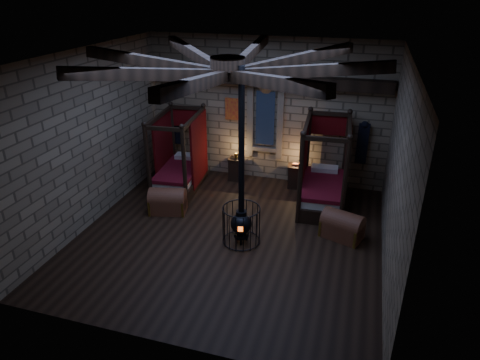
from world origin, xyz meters
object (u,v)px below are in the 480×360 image
(bed_right, at_px, (323,185))
(trunk_left, at_px, (168,201))
(stove, at_px, (241,220))
(bed_left, at_px, (180,170))
(trunk_right, at_px, (342,226))

(bed_right, bearing_deg, trunk_left, -160.79)
(trunk_left, relative_size, stove, 0.26)
(stove, bearing_deg, bed_left, 124.76)
(trunk_left, height_order, stove, stove)
(bed_left, distance_m, bed_right, 4.09)
(bed_left, bearing_deg, trunk_right, -22.26)
(bed_left, distance_m, stove, 3.41)
(bed_left, distance_m, trunk_left, 1.51)
(bed_right, relative_size, trunk_right, 2.15)
(bed_right, distance_m, trunk_left, 4.15)
(trunk_right, relative_size, stove, 0.27)
(bed_left, relative_size, stove, 0.54)
(bed_right, height_order, trunk_right, bed_right)
(bed_right, relative_size, trunk_left, 2.23)
(bed_left, height_order, bed_right, bed_right)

